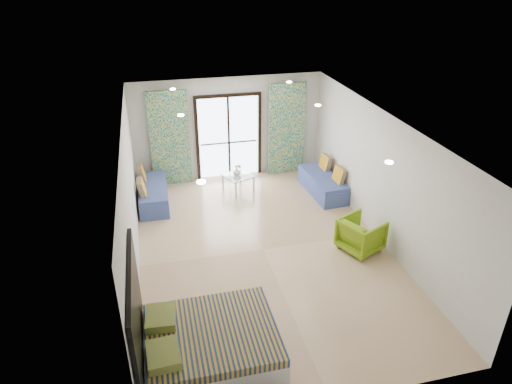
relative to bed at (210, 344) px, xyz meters
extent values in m
cube|color=black|center=(1.48, 6.29, 1.96)|extent=(1.76, 0.08, 0.08)
cube|color=black|center=(0.64, 6.29, 0.82)|extent=(0.08, 0.08, 2.20)
cube|color=black|center=(2.32, 6.29, 0.82)|extent=(0.08, 0.08, 2.20)
cube|color=black|center=(1.48, 6.29, 0.82)|extent=(0.05, 0.06, 2.20)
cube|color=#595451|center=(1.48, 6.31, 0.67)|extent=(1.52, 0.03, 0.04)
cube|color=silver|center=(-0.07, 6.15, 0.97)|extent=(1.00, 0.10, 2.50)
cube|color=silver|center=(3.03, 6.15, 0.97)|extent=(1.00, 0.10, 2.50)
cylinder|color=#FFE0B2|center=(0.08, 0.58, 2.39)|extent=(0.12, 0.12, 0.02)
cylinder|color=#FFE0B2|center=(2.88, 0.58, 2.39)|extent=(0.12, 0.12, 0.02)
cylinder|color=#FFE0B2|center=(0.08, 3.58, 2.39)|extent=(0.12, 0.12, 0.02)
cylinder|color=#FFE0B2|center=(2.88, 3.58, 2.39)|extent=(0.12, 0.12, 0.02)
cylinder|color=#FFE0B2|center=(0.08, 5.58, 2.39)|extent=(0.12, 0.12, 0.02)
cylinder|color=#FFE0B2|center=(2.88, 5.58, 2.39)|extent=(0.12, 0.12, 0.02)
cube|color=black|center=(-0.98, 0.00, 0.77)|extent=(0.06, 2.10, 1.50)
cube|color=silver|center=(-0.99, 1.25, 0.77)|extent=(0.02, 0.10, 0.10)
cube|color=silver|center=(0.03, 0.00, -0.09)|extent=(1.95, 1.56, 0.39)
cube|color=navy|center=(0.03, 0.00, 0.18)|extent=(1.93, 1.59, 0.15)
cube|color=#166552|center=(-0.67, -0.37, 0.32)|extent=(0.47, 0.56, 0.14)
cube|color=#166552|center=(-0.67, 0.37, 0.32)|extent=(0.47, 0.56, 0.14)
cube|color=#3B4D8E|center=(-0.62, 5.13, -0.09)|extent=(0.70, 1.74, 0.38)
cube|color=#3B4D8E|center=(-0.62, 5.13, 0.15)|extent=(0.69, 1.70, 0.10)
cube|color=navy|center=(-0.87, 4.74, 0.37)|extent=(0.20, 0.44, 0.40)
cube|color=navy|center=(-0.86, 5.54, 0.37)|extent=(0.20, 0.44, 0.40)
cube|color=#3B4D8E|center=(3.58, 4.70, -0.09)|extent=(0.77, 1.75, 0.38)
cube|color=#3B4D8E|center=(3.58, 4.70, 0.15)|extent=(0.75, 1.71, 0.09)
cube|color=navy|center=(3.84, 4.32, 0.36)|extent=(0.22, 0.44, 0.40)
cube|color=navy|center=(3.79, 5.11, 0.36)|extent=(0.22, 0.44, 0.40)
cylinder|color=silver|center=(1.38, 4.95, -0.07)|extent=(0.07, 0.07, 0.42)
cylinder|color=silver|center=(1.89, 5.19, -0.07)|extent=(0.07, 0.07, 0.42)
cylinder|color=silver|center=(1.14, 5.46, -0.07)|extent=(0.07, 0.07, 0.42)
cylinder|color=silver|center=(1.66, 5.70, -0.07)|extent=(0.07, 0.07, 0.42)
cube|color=#8CA59E|center=(1.52, 5.33, 0.14)|extent=(0.86, 0.86, 0.02)
sphere|color=white|center=(1.57, 5.35, 0.37)|extent=(0.07, 0.07, 0.07)
sphere|color=white|center=(1.50, 5.37, 0.39)|extent=(0.07, 0.07, 0.07)
sphere|color=white|center=(1.47, 5.30, 0.41)|extent=(0.07, 0.07, 0.07)
sphere|color=white|center=(1.54, 5.28, 0.43)|extent=(0.07, 0.07, 0.07)
imported|color=white|center=(1.49, 5.34, 0.25)|extent=(0.25, 0.25, 0.20)
imported|color=#77A014|center=(3.42, 2.13, 0.11)|extent=(0.96, 0.98, 0.78)
camera|label=1|loc=(-0.50, -4.99, 5.11)|focal=32.00mm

